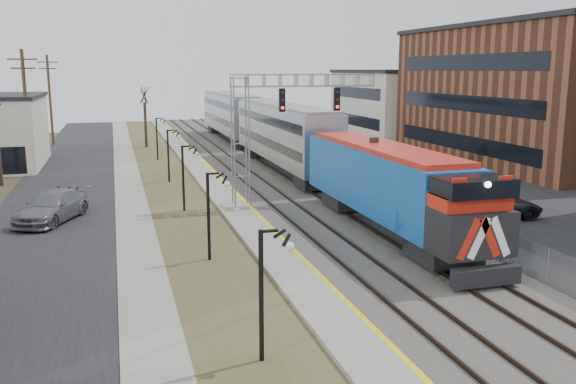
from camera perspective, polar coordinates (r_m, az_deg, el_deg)
name	(u,v)px	position (r m, az deg, el deg)	size (l,w,h in m)	color
street_west	(61,196)	(44.02, -20.46, -0.31)	(7.00, 120.00, 0.04)	black
sidewalk	(130,192)	(43.87, -14.60, 0.03)	(2.00, 120.00, 0.08)	gray
grass_median	(173,190)	(44.02, -10.70, 0.23)	(4.00, 120.00, 0.06)	#474826
platform	(215,186)	(44.37, -6.84, 0.55)	(2.00, 120.00, 0.24)	gray
ballast_bed	(282,183)	(45.40, -0.60, 0.85)	(8.00, 120.00, 0.20)	#595651
parking_lot	(426,176)	(49.90, 12.81, 1.43)	(16.00, 120.00, 0.04)	black
platform_edge	(227,184)	(44.49, -5.73, 0.77)	(0.24, 120.00, 0.01)	gold
track_near	(255,182)	(44.89, -3.07, 0.94)	(1.58, 120.00, 0.15)	#2D2119
track_far	(301,180)	(45.78, 1.21, 1.16)	(1.58, 120.00, 0.15)	#2D2119
train	(271,133)	(53.97, -1.59, 5.52)	(3.00, 63.05, 5.33)	#1453A8
signal_gantry	(268,117)	(37.26, -1.91, 7.05)	(9.00, 1.07, 8.15)	gray
lampposts	(208,216)	(27.37, -7.54, -2.24)	(0.14, 62.14, 4.00)	black
fence	(335,171)	(46.55, 4.39, 1.96)	(0.04, 120.00, 1.60)	gray
bare_trees	(46,150)	(47.56, -21.73, 3.70)	(12.30, 42.30, 5.95)	#382D23
car_lot_c	(496,206)	(37.00, 18.87, -1.21)	(2.40, 5.20, 1.44)	black
car_lot_d	(485,205)	(37.13, 17.92, -1.12)	(1.99, 4.91, 1.42)	navy
car_lot_e	(393,174)	(45.65, 9.83, 1.64)	(1.89, 4.69, 1.60)	slate
car_lot_f	(336,153)	(57.20, 4.49, 3.62)	(1.49, 4.28, 1.41)	#0D4110
car_street_b	(52,207)	(36.58, -21.23, -1.35)	(2.30, 5.67, 1.65)	slate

